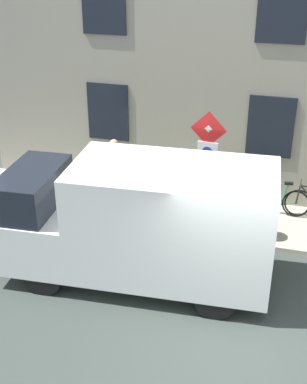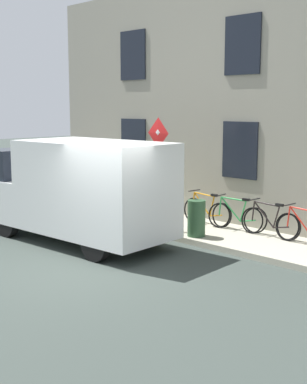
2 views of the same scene
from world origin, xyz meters
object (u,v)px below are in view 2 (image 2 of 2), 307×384
bicycle_black (270,222)px  litter_bin (196,218)px  bicycle_green (237,216)px  pedestrian (119,182)px  bicycle_red (307,229)px  bicycle_orange (207,211)px  sign_post_stacked (159,158)px  delivery_van (78,188)px

bicycle_black → litter_bin: bearing=43.3°
bicycle_green → pedestrian: bearing=0.2°
bicycle_red → bicycle_orange: bearing=2.5°
bicycle_red → pedestrian: bearing=7.8°
sign_post_stacked → litter_bin: size_ratio=3.08×
delivery_van → pedestrian: bearing=-64.1°
bicycle_green → pedestrian: size_ratio=1.00×
bicycle_black → litter_bin: size_ratio=1.90×
delivery_van → bicycle_red: 5.52m
bicycle_green → sign_post_stacked: bearing=34.2°
bicycle_green → litter_bin: (-1.21, 0.33, 0.08)m
delivery_van → bicycle_orange: 3.64m
bicycle_black → bicycle_orange: 1.99m
bicycle_green → litter_bin: 1.26m
sign_post_stacked → pedestrian: bearing=71.8°
sign_post_stacked → delivery_van: (-1.90, 0.89, -0.67)m
bicycle_black → pedestrian: bearing=7.2°
delivery_van → pedestrian: delivery_van is taller
sign_post_stacked → bicycle_red: sign_post_stacked is taller
delivery_van → litter_bin: 3.00m
bicycle_green → delivery_van: bearing=45.9°
delivery_van → bicycle_red: delivery_van is taller
delivery_van → bicycle_red: (3.26, -4.38, -0.82)m
sign_post_stacked → bicycle_orange: (1.35, -0.51, -1.49)m
sign_post_stacked → pedestrian: 2.73m
bicycle_red → litter_bin: 2.62m
litter_bin → bicycle_black: bearing=-47.4°
sign_post_stacked → bicycle_orange: size_ratio=1.62×
pedestrian → delivery_van: bearing=-125.7°
bicycle_green → litter_bin: bearing=67.0°
bicycle_red → sign_post_stacked: bearing=23.7°
bicycle_green → bicycle_black: bearing=172.2°
delivery_van → bicycle_black: size_ratio=3.18×
pedestrian → litter_bin: (-0.66, -3.60, -0.48)m
bicycle_black → bicycle_orange: bearing=0.8°
bicycle_green → bicycle_orange: bearing=-7.9°
bicycle_red → delivery_van: bearing=39.2°
pedestrian → litter_bin: 3.70m
delivery_van → bicycle_green: size_ratio=3.18×
sign_post_stacked → litter_bin: (0.14, -1.17, -1.42)m
bicycle_green → bicycle_orange: (0.00, 0.99, 0.00)m
delivery_van → litter_bin: size_ratio=6.06×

